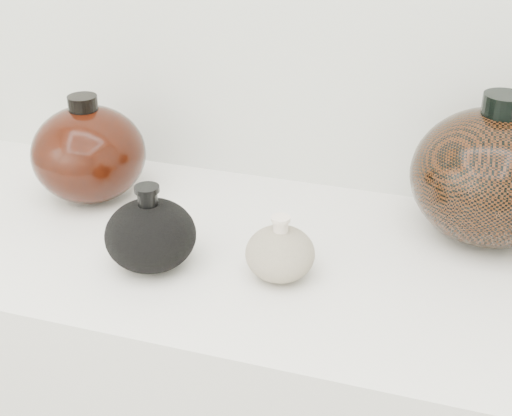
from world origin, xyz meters
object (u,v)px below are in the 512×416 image
(cream_gourd_vase, at_px, (280,253))
(left_round_pot, at_px, (89,153))
(black_gourd_vase, at_px, (151,234))
(right_round_pot, at_px, (492,176))

(cream_gourd_vase, xyz_separation_m, left_round_pot, (-0.38, 0.14, 0.04))
(black_gourd_vase, distance_m, left_round_pot, 0.26)
(black_gourd_vase, height_order, left_round_pot, left_round_pot)
(cream_gourd_vase, bearing_deg, left_round_pot, 159.40)
(cream_gourd_vase, relative_size, right_round_pot, 0.48)
(cream_gourd_vase, relative_size, left_round_pot, 0.56)
(left_round_pot, height_order, right_round_pot, right_round_pot)
(cream_gourd_vase, height_order, right_round_pot, right_round_pot)
(cream_gourd_vase, distance_m, left_round_pot, 0.41)
(black_gourd_vase, relative_size, right_round_pot, 0.63)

